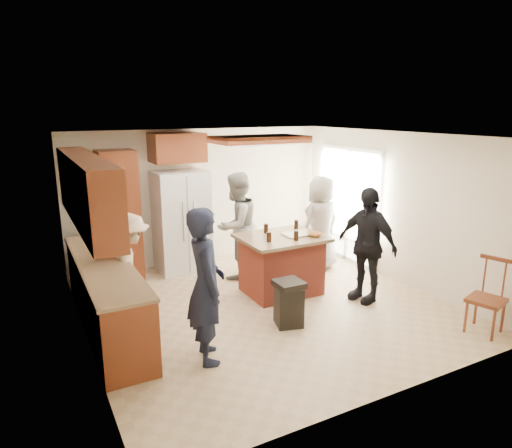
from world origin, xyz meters
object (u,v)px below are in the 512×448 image
person_front_left (206,286)px  trash_bin (289,303)px  person_behind_left (237,226)px  person_side_right (366,245)px  refrigerator (182,221)px  person_behind_right (321,223)px  kitchen_island (281,264)px  person_counter (131,268)px  spindle_chair (487,300)px

person_front_left → trash_bin: bearing=-67.2°
person_behind_left → person_side_right: 2.22m
person_behind_left → refrigerator: person_behind_left is taller
person_behind_right → kitchen_island: bearing=17.0°
kitchen_island → trash_bin: 1.15m
refrigerator → trash_bin: size_ratio=2.86×
person_behind_left → person_counter: person_behind_left is taller
person_side_right → refrigerator: size_ratio=0.97×
person_behind_right → refrigerator: 2.50m
person_front_left → refrigerator: size_ratio=1.01×
person_counter → trash_bin: (1.81, -1.17, -0.43)m
person_behind_left → person_behind_right: bearing=141.7°
person_behind_right → trash_bin: size_ratio=2.71×
person_front_left → person_side_right: bearing=-69.8°
person_behind_right → refrigerator: (-2.24, 1.12, 0.05)m
refrigerator → person_front_left: bearing=-103.9°
person_behind_left → spindle_chair: (1.99, -3.36, -0.46)m
person_side_right → kitchen_island: 1.35m
person_behind_right → trash_bin: 2.45m
person_behind_left → trash_bin: size_ratio=2.90×
person_behind_right → person_side_right: size_ratio=0.97×
person_behind_left → spindle_chair: bearing=93.9°
person_side_right → person_counter: (-3.29, 0.98, -0.12)m
trash_bin → person_behind_right: bearing=44.4°
person_side_right → person_counter: size_ratio=1.16×
person_behind_right → person_counter: (-3.52, -0.50, -0.10)m
person_front_left → person_side_right: 2.81m
person_behind_left → spindle_chair: 3.93m
person_front_left → refrigerator: bearing=-3.4°
person_front_left → person_behind_left: (1.46, 2.27, 0.01)m
person_counter → kitchen_island: size_ratio=1.18×
person_counter → trash_bin: person_counter is taller
person_side_right → spindle_chair: 1.76m
person_side_right → person_behind_right: bearing=159.4°
refrigerator → kitchen_island: 2.08m
person_front_left → person_behind_left: person_behind_left is taller
person_behind_right → spindle_chair: (0.46, -3.04, -0.40)m
person_counter → person_front_left: bearing=-153.0°
person_counter → trash_bin: 2.20m
person_front_left → person_behind_right: (3.00, 1.95, -0.06)m
person_side_right → person_counter: bearing=-118.3°
refrigerator → spindle_chair: bearing=-57.0°
person_counter → refrigerator: size_ratio=0.84×
person_behind_right → person_side_right: 1.50m
spindle_chair → trash_bin: bearing=147.7°
kitchen_island → trash_bin: size_ratio=2.03×
person_front_left → kitchen_island: person_front_left is taller
person_behind_right → spindle_chair: person_behind_right is taller
person_counter → trash_bin: bearing=-115.7°
person_front_left → person_behind_right: bearing=-46.4°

